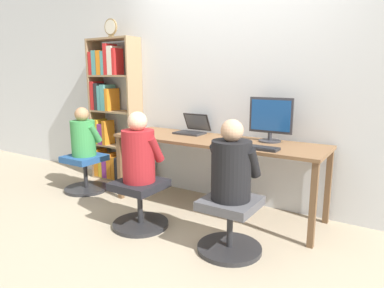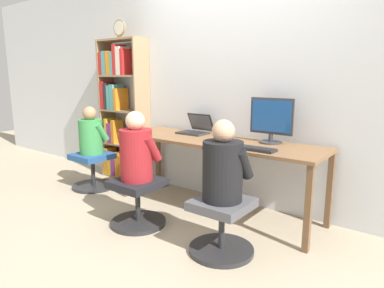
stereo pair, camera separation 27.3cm
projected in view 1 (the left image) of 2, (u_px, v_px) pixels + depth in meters
The scene contains 15 objects.
ground_plane at pixel (198, 220), 3.30m from camera, with size 14.00×14.00×0.00m, color tan.
wall_back at pixel (233, 82), 3.62m from camera, with size 10.00×0.05×2.60m.
desk at pixel (215, 146), 3.43m from camera, with size 2.17×0.64×0.74m.
desktop_monitor at pixel (271, 120), 3.25m from camera, with size 0.43×0.21×0.42m.
laptop at pixel (192, 129), 3.76m from camera, with size 0.31×0.31×0.21m.
keyboard at pixel (253, 147), 2.98m from camera, with size 0.45×0.13×0.03m.
computer_mouse_by_keyboard at pixel (224, 142), 3.16m from camera, with size 0.06×0.09×0.04m.
office_chair_left at pixel (230, 223), 2.68m from camera, with size 0.51×0.51×0.43m.
office_chair_right at pixel (140, 202), 3.12m from camera, with size 0.51×0.51×0.43m.
person_at_monitor at pixel (231, 166), 2.59m from camera, with size 0.37×0.32×0.62m.
person_at_laptop at pixel (139, 152), 3.03m from camera, with size 0.36×0.31×0.63m.
bookshelf at pixel (111, 116), 4.44m from camera, with size 0.71×0.26×1.82m.
desk_clock at pixel (111, 27), 4.12m from camera, with size 0.20×0.03×0.22m.
office_chair_side at pixel (85, 172), 4.11m from camera, with size 0.51×0.51×0.43m.
person_near_shelf at pixel (83, 135), 4.02m from camera, with size 0.35×0.29×0.57m.
Camera 1 is at (1.62, -2.63, 1.37)m, focal length 32.00 mm.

